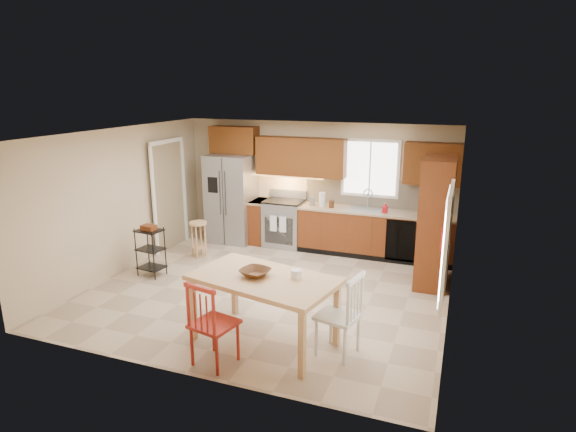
% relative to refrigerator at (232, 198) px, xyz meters
% --- Properties ---
extents(floor, '(5.50, 5.50, 0.00)m').
position_rel_refrigerator_xyz_m(floor, '(1.70, -2.12, -0.91)').
color(floor, tan).
rests_on(floor, ground).
extents(ceiling, '(5.50, 5.00, 0.02)m').
position_rel_refrigerator_xyz_m(ceiling, '(1.70, -2.12, 1.59)').
color(ceiling, silver).
rests_on(ceiling, ground).
extents(wall_back, '(5.50, 0.02, 2.50)m').
position_rel_refrigerator_xyz_m(wall_back, '(1.70, 0.38, 0.34)').
color(wall_back, '#CCB793').
rests_on(wall_back, ground).
extents(wall_front, '(5.50, 0.02, 2.50)m').
position_rel_refrigerator_xyz_m(wall_front, '(1.70, -4.62, 0.34)').
color(wall_front, '#CCB793').
rests_on(wall_front, ground).
extents(wall_left, '(0.02, 5.00, 2.50)m').
position_rel_refrigerator_xyz_m(wall_left, '(-1.05, -2.12, 0.34)').
color(wall_left, '#CCB793').
rests_on(wall_left, ground).
extents(wall_right, '(0.02, 5.00, 2.50)m').
position_rel_refrigerator_xyz_m(wall_right, '(4.45, -2.12, 0.34)').
color(wall_right, '#CCB793').
rests_on(wall_right, ground).
extents(refrigerator, '(0.92, 0.75, 1.82)m').
position_rel_refrigerator_xyz_m(refrigerator, '(0.00, 0.00, 0.00)').
color(refrigerator, gray).
rests_on(refrigerator, floor).
extents(range_stove, '(0.76, 0.63, 0.92)m').
position_rel_refrigerator_xyz_m(range_stove, '(1.15, 0.06, -0.45)').
color(range_stove, gray).
rests_on(range_stove, floor).
extents(base_cabinet_narrow, '(0.30, 0.60, 0.90)m').
position_rel_refrigerator_xyz_m(base_cabinet_narrow, '(0.60, 0.08, -0.46)').
color(base_cabinet_narrow, '#683013').
rests_on(base_cabinet_narrow, floor).
extents(base_cabinet_run, '(2.92, 0.60, 0.90)m').
position_rel_refrigerator_xyz_m(base_cabinet_run, '(2.99, 0.08, -0.46)').
color(base_cabinet_run, '#683013').
rests_on(base_cabinet_run, floor).
extents(dishwasher, '(0.60, 0.02, 0.78)m').
position_rel_refrigerator_xyz_m(dishwasher, '(3.55, -0.22, -0.46)').
color(dishwasher, black).
rests_on(dishwasher, floor).
extents(backsplash, '(2.92, 0.03, 0.55)m').
position_rel_refrigerator_xyz_m(backsplash, '(2.99, 0.36, 0.27)').
color(backsplash, beige).
rests_on(backsplash, wall_back).
extents(upper_over_fridge, '(1.00, 0.35, 0.55)m').
position_rel_refrigerator_xyz_m(upper_over_fridge, '(0.00, 0.20, 1.19)').
color(upper_over_fridge, '#643010').
rests_on(upper_over_fridge, wall_back).
extents(upper_left_block, '(1.80, 0.35, 0.75)m').
position_rel_refrigerator_xyz_m(upper_left_block, '(1.45, 0.20, 0.92)').
color(upper_left_block, '#643010').
rests_on(upper_left_block, wall_back).
extents(upper_right_block, '(1.00, 0.35, 0.75)m').
position_rel_refrigerator_xyz_m(upper_right_block, '(3.95, 0.20, 0.92)').
color(upper_right_block, '#643010').
rests_on(upper_right_block, wall_back).
extents(window_back, '(1.12, 0.04, 1.12)m').
position_rel_refrigerator_xyz_m(window_back, '(2.80, 0.35, 0.74)').
color(window_back, white).
rests_on(window_back, wall_back).
extents(sink, '(0.62, 0.46, 0.16)m').
position_rel_refrigerator_xyz_m(sink, '(2.80, 0.08, -0.05)').
color(sink, gray).
rests_on(sink, base_cabinet_run).
extents(undercab_glow, '(1.60, 0.30, 0.01)m').
position_rel_refrigerator_xyz_m(undercab_glow, '(1.15, 0.17, 0.52)').
color(undercab_glow, '#FFBF66').
rests_on(undercab_glow, wall_back).
extents(soap_bottle, '(0.09, 0.09, 0.19)m').
position_rel_refrigerator_xyz_m(soap_bottle, '(3.18, -0.02, 0.09)').
color(soap_bottle, red).
rests_on(soap_bottle, base_cabinet_run).
extents(paper_towel, '(0.12, 0.12, 0.28)m').
position_rel_refrigerator_xyz_m(paper_towel, '(1.95, 0.03, 0.13)').
color(paper_towel, silver).
rests_on(paper_towel, base_cabinet_run).
extents(canister_steel, '(0.11, 0.11, 0.18)m').
position_rel_refrigerator_xyz_m(canister_steel, '(1.75, 0.03, 0.08)').
color(canister_steel, gray).
rests_on(canister_steel, base_cabinet_run).
extents(canister_wood, '(0.10, 0.10, 0.14)m').
position_rel_refrigerator_xyz_m(canister_wood, '(2.15, -0.00, 0.06)').
color(canister_wood, '#512D15').
rests_on(canister_wood, base_cabinet_run).
extents(pantry, '(0.50, 0.95, 2.10)m').
position_rel_refrigerator_xyz_m(pantry, '(4.13, -0.93, 0.14)').
color(pantry, '#683013').
rests_on(pantry, floor).
extents(fire_extinguisher, '(0.12, 0.12, 0.36)m').
position_rel_refrigerator_xyz_m(fire_extinguisher, '(4.33, -1.98, 0.19)').
color(fire_extinguisher, red).
rests_on(fire_extinguisher, wall_right).
extents(window_right, '(0.04, 1.02, 1.32)m').
position_rel_refrigerator_xyz_m(window_right, '(4.38, -3.27, 0.54)').
color(window_right, white).
rests_on(window_right, wall_right).
extents(doorway, '(0.04, 0.95, 2.10)m').
position_rel_refrigerator_xyz_m(doorway, '(-0.97, -0.82, 0.14)').
color(doorway, '#8C7A59').
rests_on(doorway, wall_left).
extents(dining_table, '(1.96, 1.36, 0.87)m').
position_rel_refrigerator_xyz_m(dining_table, '(2.27, -3.63, -0.47)').
color(dining_table, tan).
rests_on(dining_table, floor).
extents(chair_red, '(0.59, 0.59, 1.05)m').
position_rel_refrigerator_xyz_m(chair_red, '(1.92, -4.28, -0.38)').
color(chair_red, maroon).
rests_on(chair_red, floor).
extents(chair_white, '(0.59, 0.59, 1.05)m').
position_rel_refrigerator_xyz_m(chair_white, '(3.22, -3.58, -0.38)').
color(chair_white, silver).
rests_on(chair_white, floor).
extents(table_bowl, '(0.43, 0.43, 0.09)m').
position_rel_refrigerator_xyz_m(table_bowl, '(2.16, -3.63, -0.03)').
color(table_bowl, '#512D15').
rests_on(table_bowl, dining_table).
extents(table_jar, '(0.18, 0.18, 0.18)m').
position_rel_refrigerator_xyz_m(table_jar, '(2.66, -3.52, 0.01)').
color(table_jar, silver).
rests_on(table_jar, dining_table).
extents(bar_stool, '(0.35, 0.35, 0.69)m').
position_rel_refrigerator_xyz_m(bar_stool, '(-0.14, -1.14, -0.57)').
color(bar_stool, tan).
rests_on(bar_stool, floor).
extents(utility_cart, '(0.46, 0.38, 0.85)m').
position_rel_refrigerator_xyz_m(utility_cart, '(-0.43, -2.24, -0.48)').
color(utility_cart, black).
rests_on(utility_cart, floor).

